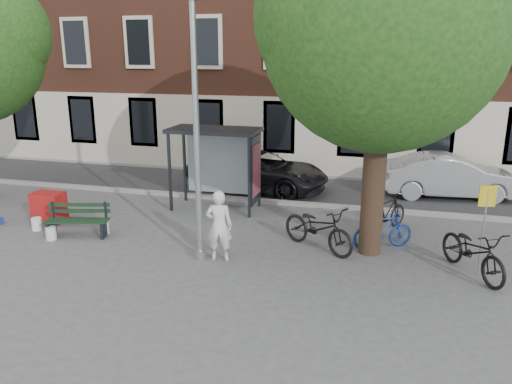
{
  "coord_description": "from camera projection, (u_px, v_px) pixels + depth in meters",
  "views": [
    {
      "loc": [
        4.26,
        -10.65,
        4.91
      ],
      "look_at": [
        1.04,
        1.42,
        1.4
      ],
      "focal_mm": 35.0,
      "sensor_mm": 36.0,
      "label": 1
    }
  ],
  "objects": [
    {
      "name": "curb_near",
      "position": [
        254.0,
        200.0,
        16.92
      ],
      "size": [
        40.0,
        0.25,
        0.12
      ],
      "primitive_type": "cube",
      "color": "gray",
      "rests_on": "ground"
    },
    {
      "name": "curb_far",
      "position": [
        279.0,
        174.0,
        20.64
      ],
      "size": [
        40.0,
        0.25,
        0.12
      ],
      "primitive_type": "cube",
      "color": "gray",
      "rests_on": "ground"
    },
    {
      "name": "bike_b",
      "position": [
        383.0,
        230.0,
        12.83
      ],
      "size": [
        1.66,
        1.17,
        0.98
      ],
      "primitive_type": "imported",
      "rotation": [
        0.0,
        0.0,
        2.05
      ],
      "color": "navy",
      "rests_on": "ground"
    },
    {
      "name": "tree_right",
      "position": [
        385.0,
        19.0,
        11.06
      ],
      "size": [
        5.76,
        5.6,
        8.2
      ],
      "color": "black",
      "rests_on": "ground"
    },
    {
      "name": "bench",
      "position": [
        78.0,
        222.0,
        13.73
      ],
      "size": [
        1.79,
        0.96,
        0.88
      ],
      "rotation": [
        0.0,
        0.0,
        0.25
      ],
      "color": "#1E2328",
      "rests_on": "ground"
    },
    {
      "name": "bus_shelter",
      "position": [
        228.0,
        150.0,
        15.74
      ],
      "size": [
        2.85,
        1.45,
        2.62
      ],
      "color": "#1E2328",
      "rests_on": "ground"
    },
    {
      "name": "car_dark",
      "position": [
        258.0,
        171.0,
        18.3
      ],
      "size": [
        5.4,
        3.05,
        1.42
      ],
      "primitive_type": "imported",
      "rotation": [
        0.0,
        0.0,
        1.43
      ],
      "color": "black",
      "rests_on": "ground"
    },
    {
      "name": "painter",
      "position": [
        219.0,
        226.0,
        12.02
      ],
      "size": [
        0.7,
        0.53,
        1.76
      ],
      "primitive_type": "imported",
      "rotation": [
        0.0,
        0.0,
        3.32
      ],
      "color": "silver",
      "rests_on": "ground"
    },
    {
      "name": "bike_c",
      "position": [
        473.0,
        251.0,
        11.26
      ],
      "size": [
        1.73,
        2.3,
        1.16
      ],
      "primitive_type": "imported",
      "rotation": [
        0.0,
        0.0,
        0.5
      ],
      "color": "black",
      "rests_on": "ground"
    },
    {
      "name": "bike_a",
      "position": [
        318.0,
        228.0,
        12.72
      ],
      "size": [
        2.31,
        1.88,
        1.18
      ],
      "primitive_type": "imported",
      "rotation": [
        0.0,
        0.0,
        1.0
      ],
      "color": "black",
      "rests_on": "ground"
    },
    {
      "name": "ground",
      "position": [
        200.0,
        259.0,
        12.29
      ],
      "size": [
        90.0,
        90.0,
        0.0
      ],
      "primitive_type": "plane",
      "color": "#4C4C4F",
      "rests_on": "ground"
    },
    {
      "name": "road",
      "position": [
        267.0,
        187.0,
        18.8
      ],
      "size": [
        40.0,
        4.0,
        0.01
      ],
      "primitive_type": "cube",
      "color": "#28282B",
      "rests_on": "ground"
    },
    {
      "name": "lamppost",
      "position": [
        197.0,
        147.0,
        11.54
      ],
      "size": [
        0.28,
        0.35,
        6.11
      ],
      "color": "#9EA0A3",
      "rests_on": "ground"
    },
    {
      "name": "notice_sign",
      "position": [
        486.0,
        209.0,
        10.99
      ],
      "size": [
        0.36,
        0.1,
        2.11
      ],
      "rotation": [
        0.0,
        0.0,
        0.19
      ],
      "color": "#9EA0A3",
      "rests_on": "ground"
    },
    {
      "name": "red_stand",
      "position": [
        49.0,
        207.0,
        14.87
      ],
      "size": [
        0.9,
        0.6,
        0.9
      ],
      "primitive_type": "cube",
      "rotation": [
        0.0,
        0.0,
        -0.0
      ],
      "color": "#9F1515",
      "rests_on": "ground"
    },
    {
      "name": "bucket_b",
      "position": [
        104.0,
        227.0,
        13.95
      ],
      "size": [
        0.36,
        0.36,
        0.36
      ],
      "primitive_type": "cylinder",
      "rotation": [
        0.0,
        0.0,
        -0.33
      ],
      "color": "silver",
      "rests_on": "ground"
    },
    {
      "name": "bucket_a",
      "position": [
        51.0,
        233.0,
        13.5
      ],
      "size": [
        0.35,
        0.35,
        0.36
      ],
      "primitive_type": "cylinder",
      "rotation": [
        0.0,
        0.0,
        -0.31
      ],
      "color": "silver",
      "rests_on": "ground"
    },
    {
      "name": "car_silver",
      "position": [
        450.0,
        176.0,
        17.37
      ],
      "size": [
        4.69,
        2.1,
        1.5
      ],
      "primitive_type": "imported",
      "rotation": [
        0.0,
        0.0,
        1.69
      ],
      "color": "#96999D",
      "rests_on": "ground"
    },
    {
      "name": "building_row",
      "position": [
        300.0,
        4.0,
        22.49
      ],
      "size": [
        30.0,
        8.0,
        14.0
      ],
      "primitive_type": "cube",
      "color": "brown",
      "rests_on": "ground"
    },
    {
      "name": "bike_d",
      "position": [
        387.0,
        213.0,
        14.04
      ],
      "size": [
        1.42,
        1.76,
        1.07
      ],
      "primitive_type": "imported",
      "rotation": [
        0.0,
        0.0,
        2.54
      ],
      "color": "black",
      "rests_on": "ground"
    },
    {
      "name": "bucket_c",
      "position": [
        37.0,
        224.0,
        14.23
      ],
      "size": [
        0.3,
        0.3,
        0.36
      ],
      "primitive_type": "cylinder",
      "rotation": [
        0.0,
        0.0,
        0.08
      ],
      "color": "white",
      "rests_on": "ground"
    }
  ]
}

